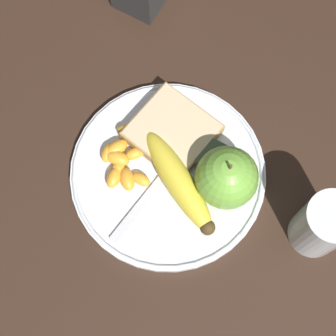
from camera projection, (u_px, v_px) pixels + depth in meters
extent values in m
plane|color=#332116|center=(168.00, 175.00, 0.76)|extent=(3.00, 3.00, 0.00)
cylinder|color=silver|center=(168.00, 174.00, 0.75)|extent=(0.26, 0.26, 0.01)
torus|color=silver|center=(168.00, 173.00, 0.75)|extent=(0.26, 0.26, 0.01)
cylinder|color=silver|center=(323.00, 225.00, 0.69)|extent=(0.06, 0.06, 0.11)
cylinder|color=orange|center=(321.00, 226.00, 0.69)|extent=(0.06, 0.06, 0.09)
sphere|color=#72B23D|center=(227.00, 178.00, 0.70)|extent=(0.08, 0.08, 0.08)
cylinder|color=brown|center=(230.00, 167.00, 0.66)|extent=(0.00, 0.00, 0.01)
ellipsoid|color=yellow|center=(178.00, 181.00, 0.73)|extent=(0.15, 0.11, 0.04)
sphere|color=#473319|center=(208.00, 227.00, 0.71)|extent=(0.02, 0.02, 0.02)
cube|color=#AB8751|center=(172.00, 132.00, 0.75)|extent=(0.12, 0.11, 0.02)
cube|color=beige|center=(172.00, 132.00, 0.75)|extent=(0.11, 0.11, 0.02)
cube|color=silver|center=(146.00, 200.00, 0.74)|extent=(0.03, 0.14, 0.00)
cube|color=silver|center=(190.00, 144.00, 0.76)|extent=(0.03, 0.06, 0.00)
cube|color=white|center=(207.00, 154.00, 0.75)|extent=(0.05, 0.04, 0.02)
cube|color=#334728|center=(208.00, 151.00, 0.74)|extent=(0.05, 0.04, 0.00)
ellipsoid|color=#F9A32D|center=(116.00, 148.00, 0.75)|extent=(0.03, 0.04, 0.02)
ellipsoid|color=#F9A32D|center=(127.00, 179.00, 0.74)|extent=(0.04, 0.04, 0.02)
ellipsoid|color=#F9A32D|center=(129.00, 131.00, 0.76)|extent=(0.04, 0.03, 0.02)
ellipsoid|color=#F9A32D|center=(119.00, 167.00, 0.74)|extent=(0.02, 0.03, 0.01)
ellipsoid|color=#F9A32D|center=(145.00, 144.00, 0.75)|extent=(0.02, 0.04, 0.02)
ellipsoid|color=#F9A32D|center=(117.00, 158.00, 0.75)|extent=(0.04, 0.02, 0.02)
ellipsoid|color=#F9A32D|center=(141.00, 179.00, 0.74)|extent=(0.03, 0.02, 0.01)
ellipsoid|color=#F9A32D|center=(135.00, 153.00, 0.75)|extent=(0.03, 0.03, 0.01)
ellipsoid|color=#F9A32D|center=(114.00, 177.00, 0.74)|extent=(0.02, 0.03, 0.02)
ellipsoid|color=#F9A32D|center=(108.00, 152.00, 0.75)|extent=(0.02, 0.03, 0.02)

